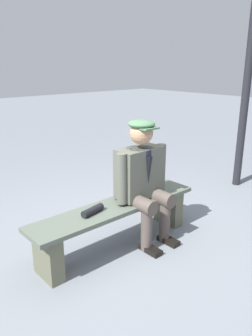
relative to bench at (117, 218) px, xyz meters
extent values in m
plane|color=slate|center=(0.00, 0.00, -0.31)|extent=(30.00, 30.00, 0.00)
cube|color=#535C50|center=(0.00, 0.00, 0.12)|extent=(1.83, 0.38, 0.04)
cube|color=#5A5B46|center=(-0.76, 0.00, -0.10)|extent=(0.13, 0.32, 0.41)
cube|color=#5A5B46|center=(0.76, 0.00, -0.10)|extent=(0.13, 0.32, 0.41)
cube|color=#56584D|center=(-0.30, 0.00, 0.41)|extent=(0.48, 0.25, 0.50)
cylinder|color=#1E2338|center=(-0.30, 0.00, 0.63)|extent=(0.26, 0.26, 0.06)
cone|color=black|center=(-0.30, 0.13, 0.46)|extent=(0.07, 0.07, 0.28)
sphere|color=tan|center=(-0.30, 0.02, 0.81)|extent=(0.23, 0.23, 0.23)
ellipsoid|color=#456A49|center=(-0.30, 0.02, 0.90)|extent=(0.26, 0.26, 0.08)
cube|color=#456A49|center=(-0.30, 0.12, 0.87)|extent=(0.18, 0.10, 0.02)
cylinder|color=#51463F|center=(-0.43, 0.12, 0.16)|extent=(0.15, 0.41, 0.15)
cylinder|color=#51463F|center=(-0.43, 0.25, -0.07)|extent=(0.11, 0.11, 0.46)
cube|color=black|center=(-0.43, 0.31, -0.28)|extent=(0.10, 0.24, 0.05)
cylinder|color=#56584D|center=(-0.57, 0.04, 0.41)|extent=(0.11, 0.11, 0.49)
cylinder|color=#51463F|center=(-0.17, 0.12, 0.16)|extent=(0.15, 0.41, 0.15)
cylinder|color=#51463F|center=(-0.17, 0.25, -0.07)|extent=(0.11, 0.11, 0.46)
cube|color=black|center=(-0.17, 0.31, -0.28)|extent=(0.10, 0.24, 0.05)
cylinder|color=#56584D|center=(-0.03, 0.04, 0.41)|extent=(0.10, 0.11, 0.50)
cylinder|color=black|center=(0.29, 0.01, 0.18)|extent=(0.25, 0.11, 0.07)
cylinder|color=black|center=(-2.49, -0.16, 1.21)|extent=(0.11, 0.11, 3.04)
camera|label=1|loc=(1.87, 2.25, 1.46)|focal=35.22mm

